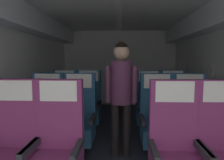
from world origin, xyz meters
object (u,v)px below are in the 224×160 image
at_px(seat_a_left_aisle, 57,151).
at_px(seat_c_right_window, 148,107).
at_px(flight_attendant, 121,87).
at_px(seat_c_left_window, 64,106).
at_px(seat_a_left_window, 12,150).
at_px(seat_b_right_aisle, 190,123).
at_px(seat_c_right_aisle, 173,107).
at_px(seat_b_left_aisle, 78,121).
at_px(seat_c_left_aisle, 88,106).
at_px(seat_b_right_window, 157,122).
at_px(seat_a_right_aisle, 224,154).
at_px(seat_a_right_window, 176,153).
at_px(seat_b_left_window, 46,121).

height_order(seat_a_left_aisle, seat_c_right_window, same).
bearing_deg(flight_attendant, seat_c_left_window, 147.47).
height_order(seat_a_left_window, seat_c_left_window, same).
height_order(seat_b_right_aisle, flight_attendant, flight_attendant).
bearing_deg(seat_b_right_aisle, seat_c_right_aisle, 90.21).
bearing_deg(seat_c_right_aisle, seat_b_left_aisle, -149.80).
height_order(seat_b_right_aisle, seat_c_left_aisle, same).
distance_m(seat_a_left_window, seat_b_right_window, 1.80).
relative_size(seat_a_right_aisle, seat_b_right_aisle, 1.00).
bearing_deg(seat_c_left_aisle, seat_a_right_aisle, -48.91).
relative_size(seat_a_left_aisle, seat_a_right_aisle, 1.00).
relative_size(seat_a_right_aisle, seat_a_right_window, 1.00).
distance_m(seat_a_right_aisle, seat_c_left_aisle, 2.39).
distance_m(seat_b_right_aisle, seat_c_left_window, 2.22).
bearing_deg(seat_c_left_aisle, seat_a_right_window, -58.38).
height_order(seat_a_right_aisle, seat_c_left_window, same).
height_order(seat_a_left_window, seat_b_right_aisle, same).
relative_size(seat_c_left_window, seat_c_right_window, 1.00).
distance_m(seat_c_left_window, seat_c_left_aisle, 0.46).
xyz_separation_m(seat_b_right_aisle, flight_attendant, (-0.96, -0.02, 0.49)).
distance_m(seat_a_right_window, flight_attendant, 1.14).
bearing_deg(seat_a_right_aisle, seat_a_right_window, -177.89).
bearing_deg(seat_b_left_window, seat_c_left_aisle, 63.30).
xyz_separation_m(seat_b_left_aisle, seat_b_right_aisle, (1.56, -0.00, 0.00)).
bearing_deg(seat_a_left_aisle, seat_b_right_window, 39.70).
bearing_deg(seat_c_left_window, seat_a_right_window, -49.06).
bearing_deg(seat_a_right_window, seat_a_left_window, 179.91).
distance_m(seat_a_right_aisle, seat_b_right_window, 1.00).
distance_m(seat_b_right_window, flight_attendant, 0.70).
xyz_separation_m(seat_b_right_window, seat_c_left_aisle, (-1.11, 0.91, 0.00)).
xyz_separation_m(seat_a_left_aisle, seat_c_left_aisle, (-0.00, 1.83, 0.00)).
height_order(seat_a_left_window, flight_attendant, flight_attendant).
height_order(seat_a_left_window, seat_c_right_window, same).
bearing_deg(seat_a_right_window, seat_b_right_window, 90.29).
distance_m(seat_b_right_aisle, seat_c_right_aisle, 0.91).
distance_m(seat_c_left_window, seat_c_right_window, 1.57).
bearing_deg(seat_a_right_window, seat_b_left_window, 149.74).
height_order(seat_b_left_window, seat_b_left_aisle, same).
distance_m(seat_a_right_aisle, seat_b_left_window, 2.21).
xyz_separation_m(seat_a_right_window, seat_c_right_window, (-0.00, 1.80, 0.00)).
relative_size(seat_a_right_window, seat_c_right_aisle, 1.00).
height_order(seat_b_left_window, seat_c_left_aisle, same).
height_order(seat_c_left_window, seat_c_right_aisle, same).
relative_size(seat_a_left_window, seat_c_left_window, 1.00).
distance_m(seat_b_left_aisle, seat_c_right_window, 1.42).
bearing_deg(seat_a_left_window, seat_b_right_aisle, 24.51).
height_order(seat_a_right_aisle, seat_b_left_aisle, same).
xyz_separation_m(seat_c_left_aisle, flight_attendant, (0.61, -0.92, 0.49)).
height_order(seat_a_left_aisle, seat_b_right_window, same).
bearing_deg(seat_a_right_window, seat_c_left_window, 130.94).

